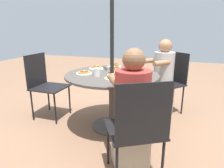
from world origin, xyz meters
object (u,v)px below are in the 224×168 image
Objects in this scene: coffee_cup at (97,72)px; drinking_glass_a at (127,72)px; diner_south at (131,118)px; diner_north at (162,80)px; patio_chair_east at (44,82)px; pancake_plate_a at (84,73)px; pancake_plate_c at (96,68)px; patio_chair_north at (170,79)px; pancake_plate_e at (113,77)px; patio_table at (112,83)px; syrup_bottle at (133,65)px; pancake_plate_d at (114,66)px; patio_chair_south at (138,126)px; pancake_plate_b at (115,69)px.

coffee_cup is 0.97× the size of drinking_glass_a.
diner_south is 0.82m from drinking_glass_a.
diner_north is 11.43× the size of drinking_glass_a.
patio_chair_east is 1.30m from drinking_glass_a.
pancake_plate_c reaches higher than pancake_plate_a.
pancake_plate_e is at bearing 100.85° from patio_chair_north.
patio_table is 0.52m from syrup_bottle.
pancake_plate_a is 1.48× the size of syrup_bottle.
coffee_cup reaches higher than patio_table.
syrup_bottle is at bearing 74.45° from patio_chair_north.
diner_north reaches higher than pancake_plate_d.
pancake_plate_d is 0.29m from syrup_bottle.
pancake_plate_c is (0.75, -1.01, 0.22)m from diner_south.
diner_south is (-0.43, 0.77, -0.09)m from patio_table.
diner_south reaches higher than pancake_plate_c.
diner_north is 5.55× the size of pancake_plate_e.
patio_chair_south is at bearing -90.00° from diner_south.
patio_table is 1.07m from patio_chair_north.
drinking_glass_a is at bearing 152.99° from pancake_plate_c.
diner_north is 1.22× the size of patio_chair_east.
pancake_plate_e is (0.43, -0.70, 0.22)m from patio_chair_south.
patio_table is at bearing -7.49° from drinking_glass_a.
drinking_glass_a reaches higher than patio_table.
diner_north is 1.03m from pancake_plate_c.
diner_south reaches higher than pancake_plate_a.
pancake_plate_c is 1.00× the size of pancake_plate_e.
pancake_plate_b is at bearing 82.00° from patio_chair_north.
patio_chair_south is at bearing 136.51° from pancake_plate_a.
patio_chair_south is (-1.59, 0.95, 0.00)m from patio_chair_east.
patio_chair_south is 0.99m from drinking_glass_a.
pancake_plate_e is at bearing 92.42° from patio_chair_south.
coffee_cup is (0.12, 0.35, 0.02)m from pancake_plate_b.
diner_north is 0.99× the size of diner_south.
pancake_plate_a is 2.12× the size of coffee_cup.
patio_chair_north is 9.40× the size of drinking_glass_a.
pancake_plate_c is 0.59m from drinking_glass_a.
syrup_bottle is (-0.09, -0.69, 0.03)m from pancake_plate_e.
pancake_plate_d is at bearing 1.60° from syrup_bottle.
pancake_plate_a is (1.07, 0.90, 0.21)m from patio_chair_north.
drinking_glass_a is (-0.23, 0.21, 0.02)m from pancake_plate_b.
pancake_plate_d reaches higher than pancake_plate_c.
diner_north is (-0.60, -0.66, -0.09)m from patio_table.
drinking_glass_a reaches higher than pancake_plate_b.
pancake_plate_b is 0.31m from drinking_glass_a.
patio_table is 0.89m from diner_south.
pancake_plate_c is (0.84, -1.17, 0.22)m from patio_chair_south.
patio_chair_south is at bearing 114.45° from pancake_plate_d.
patio_chair_east is (1.79, 0.78, 0.00)m from patio_chair_north.
patio_chair_north is 0.68m from syrup_bottle.
patio_chair_east reaches higher than syrup_bottle.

